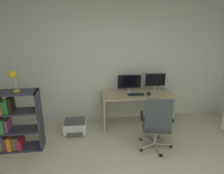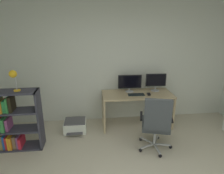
{
  "view_description": "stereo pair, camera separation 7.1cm",
  "coord_description": "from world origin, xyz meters",
  "px_view_note": "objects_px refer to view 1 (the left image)",
  "views": [
    {
      "loc": [
        -0.64,
        -1.75,
        2.18
      ],
      "look_at": [
        -0.17,
        1.83,
        1.01
      ],
      "focal_mm": 31.38,
      "sensor_mm": 36.0,
      "label": 1
    },
    {
      "loc": [
        -0.57,
        -1.76,
        2.18
      ],
      "look_at": [
        -0.17,
        1.83,
        1.01
      ],
      "focal_mm": 31.38,
      "sensor_mm": 36.0,
      "label": 2
    }
  ],
  "objects_px": {
    "computer_mouse": "(148,94)",
    "desk_lamp": "(13,76)",
    "desk": "(136,102)",
    "bookshelf": "(13,123)",
    "keyboard": "(136,94)",
    "monitor_secondary": "(155,81)",
    "monitor_main": "(129,82)",
    "office_chair": "(157,122)",
    "printer": "(75,126)"
  },
  "relations": [
    {
      "from": "keyboard",
      "to": "printer",
      "type": "height_order",
      "value": "keyboard"
    },
    {
      "from": "desk",
      "to": "monitor_main",
      "type": "relative_size",
      "value": 2.93
    },
    {
      "from": "monitor_main",
      "to": "keyboard",
      "type": "bearing_deg",
      "value": -66.36
    },
    {
      "from": "desk",
      "to": "desk_lamp",
      "type": "xyz_separation_m",
      "value": [
        -2.25,
        -0.6,
        0.82
      ]
    },
    {
      "from": "keyboard",
      "to": "desk_lamp",
      "type": "distance_m",
      "value": 2.34
    },
    {
      "from": "desk_lamp",
      "to": "keyboard",
      "type": "bearing_deg",
      "value": 12.98
    },
    {
      "from": "monitor_main",
      "to": "office_chair",
      "type": "height_order",
      "value": "monitor_main"
    },
    {
      "from": "desk",
      "to": "monitor_main",
      "type": "height_order",
      "value": "monitor_main"
    },
    {
      "from": "desk_lamp",
      "to": "desk",
      "type": "bearing_deg",
      "value": 15.02
    },
    {
      "from": "desk",
      "to": "printer",
      "type": "xyz_separation_m",
      "value": [
        -1.35,
        -0.13,
        -0.43
      ]
    },
    {
      "from": "monitor_secondary",
      "to": "computer_mouse",
      "type": "bearing_deg",
      "value": -132.21
    },
    {
      "from": "bookshelf",
      "to": "computer_mouse",
      "type": "bearing_deg",
      "value": 10.63
    },
    {
      "from": "office_chair",
      "to": "desk_lamp",
      "type": "distance_m",
      "value": 2.52
    },
    {
      "from": "keyboard",
      "to": "monitor_main",
      "type": "bearing_deg",
      "value": 116.01
    },
    {
      "from": "monitor_secondary",
      "to": "keyboard",
      "type": "height_order",
      "value": "monitor_secondary"
    },
    {
      "from": "monitor_secondary",
      "to": "keyboard",
      "type": "relative_size",
      "value": 1.32
    },
    {
      "from": "monitor_secondary",
      "to": "bookshelf",
      "type": "distance_m",
      "value": 2.96
    },
    {
      "from": "computer_mouse",
      "to": "desk_lamp",
      "type": "xyz_separation_m",
      "value": [
        -2.47,
        -0.49,
        0.6
      ]
    },
    {
      "from": "bookshelf",
      "to": "desk",
      "type": "bearing_deg",
      "value": 14.22
    },
    {
      "from": "computer_mouse",
      "to": "bookshelf",
      "type": "relative_size",
      "value": 0.09
    },
    {
      "from": "monitor_main",
      "to": "computer_mouse",
      "type": "height_order",
      "value": "monitor_main"
    },
    {
      "from": "keyboard",
      "to": "computer_mouse",
      "type": "distance_m",
      "value": 0.27
    },
    {
      "from": "bookshelf",
      "to": "monitor_secondary",
      "type": "bearing_deg",
      "value": 14.51
    },
    {
      "from": "desk",
      "to": "monitor_main",
      "type": "bearing_deg",
      "value": 138.72
    },
    {
      "from": "printer",
      "to": "monitor_main",
      "type": "bearing_deg",
      "value": 11.83
    },
    {
      "from": "office_chair",
      "to": "bookshelf",
      "type": "xyz_separation_m",
      "value": [
        -2.49,
        0.37,
        -0.06
      ]
    },
    {
      "from": "bookshelf",
      "to": "desk_lamp",
      "type": "bearing_deg",
      "value": 0.05
    },
    {
      "from": "office_chair",
      "to": "bookshelf",
      "type": "relative_size",
      "value": 0.96
    },
    {
      "from": "keyboard",
      "to": "office_chair",
      "type": "relative_size",
      "value": 0.32
    },
    {
      "from": "monitor_secondary",
      "to": "office_chair",
      "type": "bearing_deg",
      "value": -106.7
    },
    {
      "from": "desk",
      "to": "keyboard",
      "type": "xyz_separation_m",
      "value": [
        -0.05,
        -0.1,
        0.21
      ]
    },
    {
      "from": "monitor_secondary",
      "to": "desk_lamp",
      "type": "relative_size",
      "value": 1.26
    },
    {
      "from": "monitor_main",
      "to": "office_chair",
      "type": "xyz_separation_m",
      "value": [
        0.25,
        -1.11,
        -0.4
      ]
    },
    {
      "from": "desk_lamp",
      "to": "bookshelf",
      "type": "bearing_deg",
      "value": -179.95
    },
    {
      "from": "desk_lamp",
      "to": "printer",
      "type": "bearing_deg",
      "value": 27.91
    },
    {
      "from": "monitor_secondary",
      "to": "printer",
      "type": "distance_m",
      "value": 2.0
    },
    {
      "from": "monitor_main",
      "to": "office_chair",
      "type": "bearing_deg",
      "value": -77.1
    },
    {
      "from": "office_chair",
      "to": "printer",
      "type": "relative_size",
      "value": 2.23
    },
    {
      "from": "keyboard",
      "to": "monitor_secondary",
      "type": "bearing_deg",
      "value": 26.99
    },
    {
      "from": "computer_mouse",
      "to": "desk_lamp",
      "type": "bearing_deg",
      "value": -166.31
    },
    {
      "from": "keyboard",
      "to": "desk_lamp",
      "type": "relative_size",
      "value": 0.95
    },
    {
      "from": "office_chair",
      "to": "bookshelf",
      "type": "distance_m",
      "value": 2.52
    },
    {
      "from": "desk",
      "to": "office_chair",
      "type": "bearing_deg",
      "value": -83.67
    },
    {
      "from": "bookshelf",
      "to": "printer",
      "type": "height_order",
      "value": "bookshelf"
    },
    {
      "from": "bookshelf",
      "to": "desk_lamp",
      "type": "height_order",
      "value": "desk_lamp"
    },
    {
      "from": "office_chair",
      "to": "desk",
      "type": "bearing_deg",
      "value": 96.33
    },
    {
      "from": "computer_mouse",
      "to": "bookshelf",
      "type": "distance_m",
      "value": 2.66
    },
    {
      "from": "monitor_main",
      "to": "computer_mouse",
      "type": "relative_size",
      "value": 5.14
    },
    {
      "from": "computer_mouse",
      "to": "bookshelf",
      "type": "bearing_deg",
      "value": -166.87
    },
    {
      "from": "office_chair",
      "to": "printer",
      "type": "distance_m",
      "value": 1.75
    }
  ]
}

